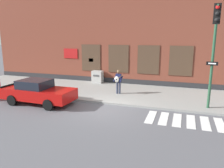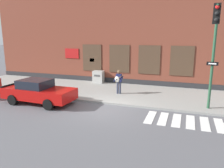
{
  "view_description": "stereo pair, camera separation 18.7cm",
  "coord_description": "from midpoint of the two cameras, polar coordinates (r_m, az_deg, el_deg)",
  "views": [
    {
      "loc": [
        4.16,
        -11.4,
        4.23
      ],
      "look_at": [
        -0.06,
        1.25,
        1.27
      ],
      "focal_mm": 35.0,
      "sensor_mm": 36.0,
      "label": 1
    },
    {
      "loc": [
        4.34,
        -11.34,
        4.23
      ],
      "look_at": [
        -0.06,
        1.25,
        1.27
      ],
      "focal_mm": 35.0,
      "sensor_mm": 36.0,
      "label": 2
    }
  ],
  "objects": [
    {
      "name": "ground_plane",
      "position": [
        12.85,
        -1.18,
        -6.71
      ],
      "size": [
        160.0,
        160.0,
        0.0
      ],
      "primitive_type": "plane",
      "color": "#56565B"
    },
    {
      "name": "utility_box",
      "position": [
        19.45,
        -3.3,
        1.9
      ],
      "size": [
        0.92,
        0.67,
        1.05
      ],
      "color": "#ADADA8",
      "rests_on": "sidewalk"
    },
    {
      "name": "crosswalk",
      "position": [
        11.85,
        23.52,
        -9.47
      ],
      "size": [
        5.78,
        1.9,
        0.01
      ],
      "color": "silver",
      "rests_on": "ground"
    },
    {
      "name": "sidewalk",
      "position": [
        16.33,
        3.53,
        -2.29
      ],
      "size": [
        28.0,
        5.78,
        0.13
      ],
      "color": "gray",
      "rests_on": "ground"
    },
    {
      "name": "building_backdrop",
      "position": [
        20.54,
        7.49,
        12.3
      ],
      "size": [
        28.0,
        4.06,
        8.4
      ],
      "color": "brown",
      "rests_on": "ground"
    },
    {
      "name": "busker",
      "position": [
        15.59,
        2.07,
        0.93
      ],
      "size": [
        0.71,
        0.53,
        1.71
      ],
      "color": "#33384C",
      "rests_on": "sidewalk"
    },
    {
      "name": "red_car",
      "position": [
        14.58,
        -18.34,
        -1.87
      ],
      "size": [
        4.65,
        2.08,
        1.53
      ],
      "color": "#B20F0C",
      "rests_on": "ground"
    },
    {
      "name": "traffic_light",
      "position": [
        12.38,
        25.55,
        9.65
      ],
      "size": [
        0.69,
        2.51,
        5.48
      ],
      "color": "#234C33",
      "rests_on": "sidewalk"
    }
  ]
}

